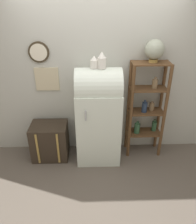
% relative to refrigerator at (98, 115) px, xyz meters
% --- Properties ---
extents(ground_plane, '(12.00, 12.00, 0.00)m').
position_rel_refrigerator_xyz_m(ground_plane, '(0.00, -0.27, -0.79)').
color(ground_plane, '#60564C').
extents(wall_back, '(7.00, 0.09, 2.70)m').
position_rel_refrigerator_xyz_m(wall_back, '(-0.01, 0.31, 0.56)').
color(wall_back, '#B7B7AD').
rests_on(wall_back, ground_plane).
extents(refrigerator, '(0.67, 0.60, 1.52)m').
position_rel_refrigerator_xyz_m(refrigerator, '(0.00, 0.00, 0.00)').
color(refrigerator, silver).
rests_on(refrigerator, ground_plane).
extents(suitcase_trunk, '(0.57, 0.44, 0.60)m').
position_rel_refrigerator_xyz_m(suitcase_trunk, '(-0.79, 0.03, -0.49)').
color(suitcase_trunk, '#33281E').
rests_on(suitcase_trunk, ground_plane).
extents(shelf_unit, '(0.57, 0.30, 1.56)m').
position_rel_refrigerator_xyz_m(shelf_unit, '(0.76, 0.11, 0.06)').
color(shelf_unit, brown).
rests_on(shelf_unit, ground_plane).
extents(globe, '(0.28, 0.28, 0.32)m').
position_rel_refrigerator_xyz_m(globe, '(0.79, 0.13, 0.95)').
color(globe, '#AD8942').
rests_on(globe, shelf_unit).
extents(vase_left, '(0.10, 0.10, 0.17)m').
position_rel_refrigerator_xyz_m(vase_left, '(-0.06, -0.01, 0.81)').
color(vase_left, white).
rests_on(vase_left, refrigerator).
extents(vase_center, '(0.12, 0.12, 0.23)m').
position_rel_refrigerator_xyz_m(vase_center, '(0.05, -0.01, 0.84)').
color(vase_center, white).
rests_on(vase_center, refrigerator).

